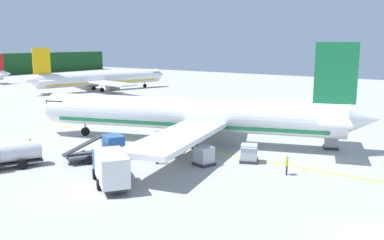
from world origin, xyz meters
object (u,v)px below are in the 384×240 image
service_truck_fuel (110,167)px  crew_marshaller (287,164)px  service_truck_catering (105,148)px  cargo_container_near (331,141)px  crew_loader_left (157,154)px  crew_loader_right (30,144)px  service_truck_baggage (8,154)px  cargo_container_far (204,156)px  cargo_container_mid (249,153)px  airliner_foreground (191,115)px  airliner_mid_apron (100,79)px

service_truck_fuel → crew_marshaller: (11.23, -10.94, -0.58)m
service_truck_catering → cargo_container_near: bearing=-44.8°
crew_loader_left → crew_loader_right: crew_loader_left is taller
service_truck_baggage → cargo_container_far: size_ratio=2.83×
cargo_container_mid → cargo_container_far: cargo_container_far is taller
airliner_foreground → service_truck_baggage: size_ratio=6.71×
airliner_mid_apron → cargo_container_near: (-25.35, -65.01, -2.14)m
airliner_mid_apron → cargo_container_near: bearing=-111.3°
cargo_container_mid → crew_loader_left: bearing=129.3°
service_truck_catering → crew_loader_left: bearing=-72.0°
service_truck_catering → airliner_mid_apron: bearing=47.7°
airliner_foreground → crew_loader_left: airliner_foreground is taller
service_truck_baggage → cargo_container_far: bearing=-51.6°
airliner_foreground → cargo_container_mid: bearing=-109.5°
service_truck_fuel → crew_loader_right: bearing=80.5°
crew_marshaller → airliner_foreground: bearing=70.3°
service_truck_baggage → crew_loader_right: (4.67, 3.43, -0.44)m
service_truck_catering → cargo_container_mid: service_truck_catering is taller
airliner_foreground → cargo_container_near: bearing=-64.9°
service_truck_fuel → service_truck_catering: (5.36, 6.40, -0.45)m
crew_loader_right → service_truck_fuel: bearing=-99.5°
cargo_container_near → service_truck_baggage: bearing=137.9°
crew_marshaller → airliner_mid_apron: bearing=60.1°
cargo_container_mid → cargo_container_near: bearing=-26.4°
crew_loader_left → airliner_foreground: bearing=14.5°
airliner_foreground → crew_loader_left: (-9.18, -2.37, -2.34)m
airliner_mid_apron → airliner_foreground: bearing=-122.5°
crew_loader_left → crew_loader_right: bearing=108.2°
crew_marshaller → crew_loader_left: bearing=109.0°
crew_loader_left → cargo_container_near: bearing=-37.3°
cargo_container_mid → crew_loader_left: (-5.82, 7.11, 0.13)m
crew_loader_right → service_truck_catering: bearing=-71.6°
cargo_container_mid → crew_loader_right: 23.64m
service_truck_baggage → cargo_container_near: size_ratio=2.88×
cargo_container_near → cargo_container_far: bearing=149.3°
cargo_container_mid → crew_loader_right: bearing=116.3°
service_truck_fuel → crew_marshaller: bearing=-44.2°
service_truck_baggage → cargo_container_far: 18.77m
cargo_container_far → cargo_container_mid: bearing=-41.3°
service_truck_baggage → service_truck_catering: 9.13m
crew_loader_right → airliner_mid_apron: bearing=40.1°
cargo_container_far → crew_loader_right: size_ratio=1.32×
crew_loader_left → crew_loader_right: (-4.64, 14.09, -0.10)m
airliner_foreground → crew_loader_right: airliner_foreground is taller
cargo_container_far → service_truck_baggage: bearing=128.4°
airliner_foreground → cargo_container_mid: 10.35m
service_truck_baggage → crew_loader_right: bearing=36.3°
service_truck_baggage → cargo_container_mid: service_truck_baggage is taller
service_truck_fuel → crew_loader_right: 15.23m
service_truck_fuel → airliner_mid_apron: bearing=48.0°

